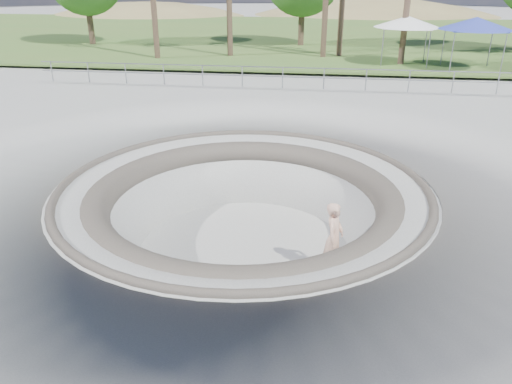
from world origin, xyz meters
The scene contains 9 objects.
ground centered at (0.00, 0.00, 0.00)m, with size 180.00×180.00×0.00m, color #ADACA7.
skate_bowl centered at (0.00, 0.00, -1.83)m, with size 14.00×14.00×4.10m.
grass_strip centered at (0.00, 34.00, 0.22)m, with size 180.00×36.00×0.12m.
distant_hills centered at (3.78, 57.17, -7.02)m, with size 103.20×45.00×28.60m.
safety_railing centered at (0.00, 12.00, 0.69)m, with size 25.00×0.06×1.03m.
skateboard centered at (2.52, -1.02, -1.83)m, with size 0.92×0.49×0.09m.
skater centered at (2.52, -1.02, -0.84)m, with size 0.71×0.46×1.94m, color #D5A48A.
canopy_white centered at (6.68, 19.42, 2.69)m, with size 5.43×5.43×2.76m.
canopy_blue centered at (10.19, 18.00, 2.77)m, with size 5.63×5.63×2.84m.
Camera 1 is at (2.07, -12.43, 5.43)m, focal length 35.00 mm.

